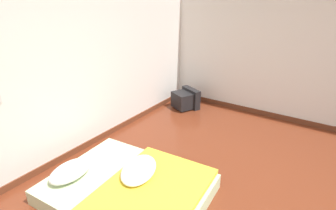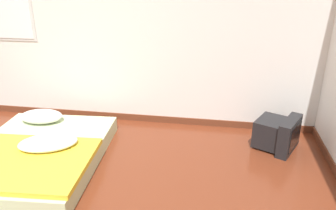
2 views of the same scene
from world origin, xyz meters
TOP-DOWN VIEW (x-y plane):
  - wall_back at (-0.02, 2.53)m, footprint 8.08×0.08m
  - wall_right at (2.87, 0.00)m, footprint 0.08×7.41m
  - mattress_bed at (-0.25, 1.27)m, footprint 1.44×1.80m
  - crt_tv at (2.32, 2.03)m, footprint 0.57×0.58m

SIDE VIEW (x-z plane):
  - mattress_bed at x=-0.25m, z-range -0.04..0.28m
  - crt_tv at x=2.32m, z-range -0.01..0.38m
  - wall_right at x=2.87m, z-range -0.01..2.59m
  - wall_back at x=-0.02m, z-range -0.01..2.59m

